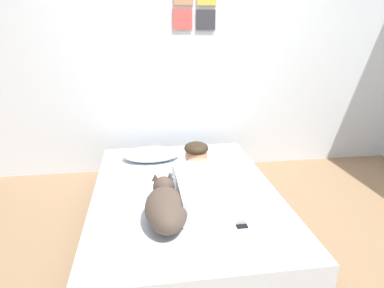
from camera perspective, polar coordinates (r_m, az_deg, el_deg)
The scene contains 8 objects.
ground_plane at distance 2.53m, azimuth 5.58°, elevation -16.64°, with size 13.31×13.31×0.00m, color #8C6B4C.
back_wall at distance 3.56m, azimuth 0.25°, elevation 15.47°, with size 4.65×0.12×2.50m.
bed at distance 2.63m, azimuth -1.22°, elevation -10.88°, with size 1.39×2.00×0.33m.
pillow at distance 3.09m, azimuth -6.88°, elevation -1.71°, with size 0.52×0.32×0.11m, color silver.
person_lying at distance 2.45m, azimuth 2.07°, elevation -6.07°, with size 0.43×0.92×0.27m.
dog at distance 2.12m, azimuth -4.52°, elevation -10.44°, with size 0.26×0.57×0.21m.
coffee_cup at distance 2.91m, azimuth 0.93°, elevation -3.30°, with size 0.12×0.09×0.07m.
cell_phone at distance 2.16m, azimuth 8.12°, elevation -12.99°, with size 0.07×0.14×0.01m, color black.
Camera 1 is at (-0.53, -1.99, 1.48)m, focal length 31.34 mm.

